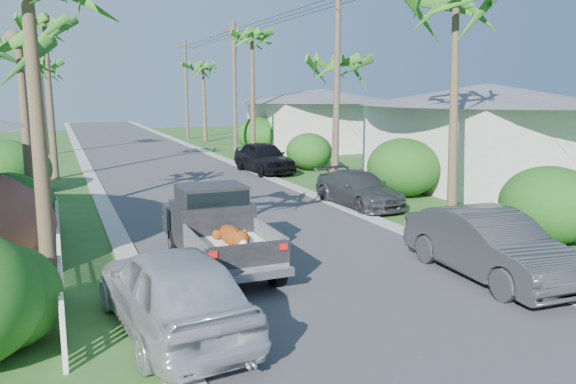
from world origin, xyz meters
name	(u,v)px	position (x,y,z in m)	size (l,w,h in m)	color
ground	(385,317)	(0.00, 0.00, 0.00)	(120.00, 120.00, 0.00)	#2E5720
road	(162,165)	(0.00, 25.00, 0.01)	(8.00, 100.00, 0.02)	#38383A
curb_left	(87,169)	(-4.30, 25.00, 0.03)	(0.60, 100.00, 0.06)	#A5A39E
curb_right	(230,162)	(4.30, 25.00, 0.03)	(0.60, 100.00, 0.06)	#A5A39E
pickup_truck	(215,226)	(-2.20, 4.77, 1.01)	(1.98, 5.12, 2.06)	black
parked_car_rn	(489,245)	(3.60, 1.09, 0.82)	(1.73, 4.97, 1.64)	#2F3235
parked_car_rm	(359,189)	(5.00, 9.86, 0.67)	(1.87, 4.61, 1.34)	#333639
parked_car_rf	(264,158)	(4.68, 19.85, 0.84)	(1.99, 4.95, 1.69)	black
parked_car_ln	(172,290)	(-4.08, 0.91, 0.85)	(2.00, 4.96, 1.69)	silver
palm_l_b	(18,40)	(-6.80, 12.00, 6.15)	(4.40, 4.40, 7.40)	brown
palm_l_c	(44,20)	(-6.00, 22.00, 7.91)	(4.40, 4.40, 9.20)	brown
palm_l_d	(40,62)	(-6.50, 34.00, 6.44)	(4.40, 4.40, 7.70)	brown
palm_r_b	(337,59)	(6.60, 15.00, 5.95)	(4.40, 4.40, 7.20)	brown
palm_r_c	(252,33)	(6.20, 26.00, 8.11)	(4.40, 4.40, 9.40)	brown
palm_r_d	(203,64)	(6.50, 40.00, 6.74)	(4.40, 4.40, 8.00)	brown
shrub_l_c	(8,205)	(-7.40, 10.00, 1.00)	(2.40, 2.64, 2.00)	#184F16
shrub_l_d	(5,167)	(-8.00, 18.00, 1.20)	(3.20, 3.52, 2.40)	#184F16
shrub_r_a	(550,205)	(7.60, 3.00, 1.15)	(2.80, 3.08, 2.30)	#184F16
shrub_r_b	(403,167)	(7.80, 11.00, 1.25)	(3.00, 3.30, 2.50)	#184F16
shrub_r_c	(309,151)	(7.50, 20.00, 1.05)	(2.60, 2.86, 2.10)	#184F16
shrub_r_d	(258,134)	(8.00, 30.00, 1.30)	(3.20, 3.52, 2.60)	#184F16
picket_fence	(59,254)	(-6.00, 5.50, 0.50)	(0.10, 11.00, 1.00)	white
house_right_near	(484,139)	(13.00, 12.00, 2.22)	(8.00, 9.00, 4.80)	silver
house_right_far	(320,122)	(13.00, 30.00, 2.12)	(9.00, 8.00, 4.60)	silver
utility_pole_b	(337,88)	(5.60, 13.00, 4.60)	(1.60, 0.26, 9.00)	brown
utility_pole_c	(235,89)	(5.60, 28.00, 4.60)	(1.60, 0.26, 9.00)	brown
utility_pole_d	(186,89)	(5.60, 43.00, 4.60)	(1.60, 0.26, 9.00)	brown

